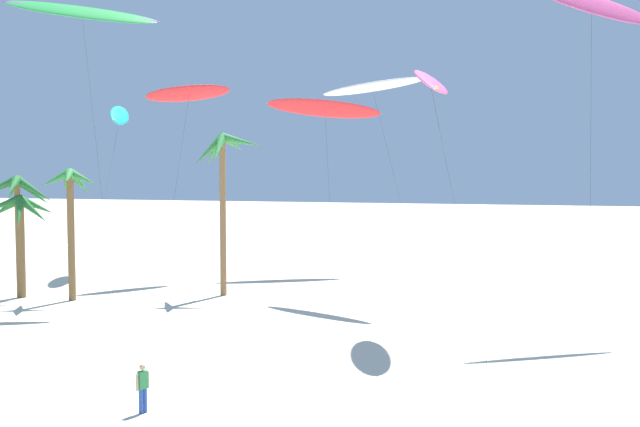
% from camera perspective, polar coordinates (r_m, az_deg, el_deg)
% --- Properties ---
extents(palm_tree_0, '(4.12, 3.82, 6.27)m').
position_cam_1_polar(palm_tree_0, '(49.95, -21.37, -0.24)').
color(palm_tree_0, brown).
rests_on(palm_tree_0, ground).
extents(palm_tree_1, '(3.44, 3.22, 7.89)m').
position_cam_1_polar(palm_tree_1, '(47.80, -17.98, 1.07)').
color(palm_tree_1, brown).
rests_on(palm_tree_1, ground).
extents(palm_tree_2, '(4.61, 4.49, 7.47)m').
position_cam_1_polar(palm_tree_2, '(49.93, -21.47, 1.07)').
color(palm_tree_2, brown).
rests_on(palm_tree_2, ground).
extents(palm_tree_3, '(4.32, 4.73, 10.04)m').
position_cam_1_polar(palm_tree_3, '(47.52, -7.19, 3.51)').
color(palm_tree_3, olive).
rests_on(palm_tree_3, ground).
extents(flying_kite_2, '(4.65, 12.45, 13.39)m').
position_cam_1_polar(flying_kite_2, '(37.87, 8.17, 9.67)').
color(flying_kite_2, '#EA5193').
rests_on(flying_kite_2, ground).
extents(flying_kite_4, '(7.21, 4.63, 13.38)m').
position_cam_1_polar(flying_kite_4, '(46.76, 3.90, 9.35)').
color(flying_kite_4, white).
rests_on(flying_kite_4, ground).
extents(flying_kite_5, '(8.71, 4.54, 18.03)m').
position_cam_1_polar(flying_kite_5, '(48.50, -17.23, 14.05)').
color(flying_kite_5, green).
rests_on(flying_kite_5, ground).
extents(flying_kite_6, '(4.15, 12.26, 12.95)m').
position_cam_1_polar(flying_kite_6, '(59.26, -14.62, 7.07)').
color(flying_kite_6, '#19B2B7').
rests_on(flying_kite_6, ground).
extents(flying_kite_7, '(8.43, 7.71, 13.22)m').
position_cam_1_polar(flying_kite_7, '(57.96, 0.36, 7.78)').
color(flying_kite_7, red).
rests_on(flying_kite_7, ground).
extents(flying_kite_8, '(5.03, 6.35, 14.04)m').
position_cam_1_polar(flying_kite_8, '(55.24, -9.67, 8.78)').
color(flying_kite_8, red).
rests_on(flying_kite_8, ground).
extents(flying_kite_9, '(6.37, 5.56, 17.49)m').
position_cam_1_polar(flying_kite_9, '(41.80, 19.48, 14.41)').
color(flying_kite_9, '#EA5193').
rests_on(flying_kite_9, ground).
extents(person_far_watcher, '(0.32, 0.45, 1.66)m').
position_cam_1_polar(person_far_watcher, '(26.69, -13.00, -12.35)').
color(person_far_watcher, '#284CA3').
rests_on(person_far_watcher, ground).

